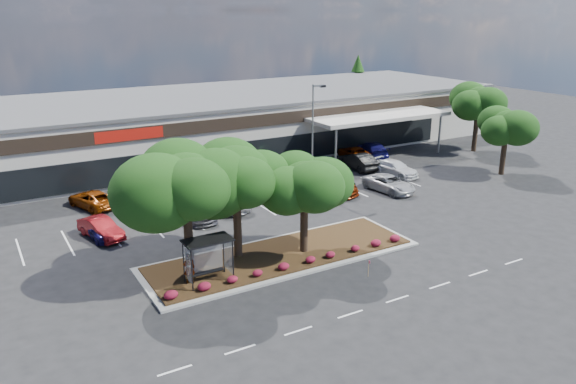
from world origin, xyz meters
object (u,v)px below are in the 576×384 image
light_pole (313,146)px  survey_stake (369,266)px  car_0 (99,228)px  car_1 (101,228)px

light_pole → survey_stake: bearing=-111.0°
car_0 → survey_stake: bearing=-58.2°
survey_stake → car_1: 18.85m
light_pole → car_0: (-18.36, -1.04, -3.46)m
survey_stake → car_0: 19.00m
car_0 → car_1: (0.07, -0.13, 0.01)m
car_0 → car_1: bearing=-68.9°
light_pole → survey_stake: light_pole is taller
light_pole → survey_stake: 16.82m
light_pole → car_1: light_pole is taller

